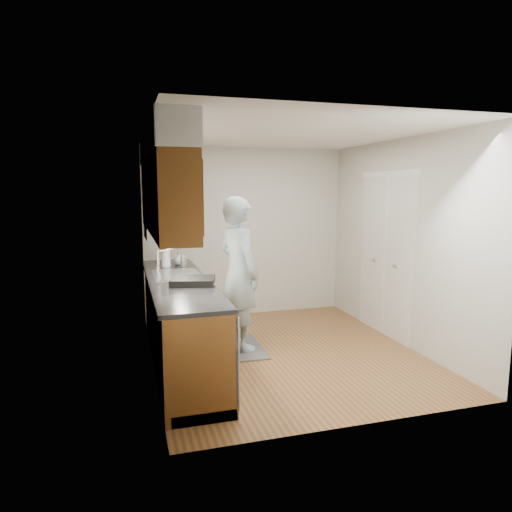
{
  "coord_description": "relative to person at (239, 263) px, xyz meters",
  "views": [
    {
      "loc": [
        -1.75,
        -4.83,
        1.89
      ],
      "look_at": [
        -0.27,
        0.25,
        1.11
      ],
      "focal_mm": 32.0,
      "sensor_mm": 36.0,
      "label": 1
    }
  ],
  "objects": [
    {
      "name": "ceiling",
      "position": [
        0.48,
        -0.27,
        1.46
      ],
      "size": [
        3.5,
        3.5,
        0.0
      ],
      "primitive_type": "plane",
      "rotation": [
        3.14,
        0.0,
        0.0
      ],
      "color": "white",
      "rests_on": "wall_left"
    },
    {
      "name": "soap_bottle_c",
      "position": [
        -0.62,
        0.66,
        -0.01
      ],
      "size": [
        0.17,
        0.17,
        0.17
      ],
      "primitive_type": "imported",
      "rotation": [
        0.0,
        0.0,
        0.34
      ],
      "color": "silver",
      "rests_on": "counter"
    },
    {
      "name": "closet_door",
      "position": [
        1.97,
        0.03,
        -0.01
      ],
      "size": [
        0.02,
        1.22,
        2.05
      ],
      "primitive_type": "cube",
      "color": "white",
      "rests_on": "wall_right"
    },
    {
      "name": "wall_left",
      "position": [
        -1.02,
        -0.27,
        0.21
      ],
      "size": [
        0.02,
        3.5,
        2.5
      ],
      "primitive_type": "cube",
      "color": "beige",
      "rests_on": "floor"
    },
    {
      "name": "soap_bottle_b",
      "position": [
        -0.57,
        0.65,
        -0.01
      ],
      "size": [
        0.1,
        0.1,
        0.17
      ],
      "primitive_type": "imported",
      "rotation": [
        0.0,
        0.0,
        -0.38
      ],
      "color": "silver",
      "rests_on": "counter"
    },
    {
      "name": "soap_bottle_a",
      "position": [
        -0.79,
        0.47,
        0.05
      ],
      "size": [
        0.13,
        0.13,
        0.3
      ],
      "primitive_type": "imported",
      "rotation": [
        0.0,
        0.0,
        0.18
      ],
      "color": "silver",
      "rests_on": "counter"
    },
    {
      "name": "dish_rack",
      "position": [
        -0.62,
        -0.58,
        -0.06
      ],
      "size": [
        0.51,
        0.46,
        0.07
      ],
      "primitive_type": "cube",
      "rotation": [
        0.0,
        0.0,
        -0.26
      ],
      "color": "black",
      "rests_on": "counter"
    },
    {
      "name": "counter",
      "position": [
        -0.72,
        -0.27,
        -0.55
      ],
      "size": [
        0.64,
        2.8,
        1.3
      ],
      "color": "brown",
      "rests_on": "floor"
    },
    {
      "name": "wall_right",
      "position": [
        1.98,
        -0.27,
        0.21
      ],
      "size": [
        0.02,
        3.5,
        2.5
      ],
      "primitive_type": "cube",
      "color": "beige",
      "rests_on": "floor"
    },
    {
      "name": "upper_cabinets",
      "position": [
        -0.85,
        -0.22,
        0.91
      ],
      "size": [
        0.47,
        2.8,
        1.21
      ],
      "color": "brown",
      "rests_on": "wall_left"
    },
    {
      "name": "floor_mat",
      "position": [
        0.0,
        0.0,
        -1.03
      ],
      "size": [
        0.56,
        0.92,
        0.02
      ],
      "primitive_type": "cube",
      "rotation": [
        0.0,
        0.0,
        -0.03
      ],
      "color": "#5B5B5E",
      "rests_on": "floor"
    },
    {
      "name": "wall_back",
      "position": [
        0.48,
        1.48,
        0.21
      ],
      "size": [
        3.0,
        0.02,
        2.5
      ],
      "primitive_type": "cube",
      "color": "beige",
      "rests_on": "floor"
    },
    {
      "name": "person",
      "position": [
        0.0,
        0.0,
        0.0
      ],
      "size": [
        0.69,
        0.84,
        2.04
      ],
      "primitive_type": "imported",
      "rotation": [
        0.0,
        0.0,
        1.91
      ],
      "color": "#89A2A7",
      "rests_on": "floor_mat"
    },
    {
      "name": "steel_can",
      "position": [
        -0.58,
        0.51,
        -0.03
      ],
      "size": [
        0.09,
        0.09,
        0.12
      ],
      "primitive_type": "cylinder",
      "rotation": [
        0.0,
        0.0,
        0.31
      ],
      "color": "#A5A5AA",
      "rests_on": "counter"
    },
    {
      "name": "floor",
      "position": [
        0.48,
        -0.27,
        -1.04
      ],
      "size": [
        3.5,
        3.5,
        0.0
      ],
      "primitive_type": "plane",
      "color": "brown",
      "rests_on": "ground"
    }
  ]
}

